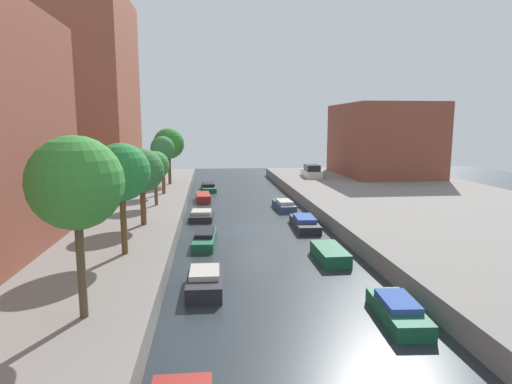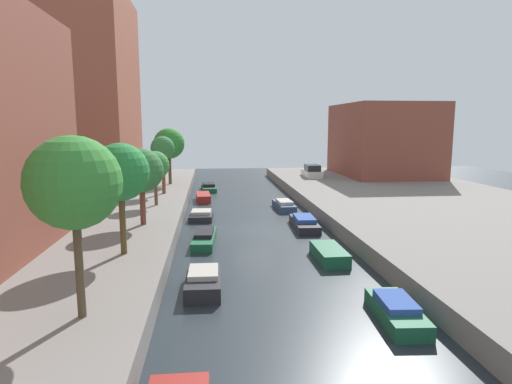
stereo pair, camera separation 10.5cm
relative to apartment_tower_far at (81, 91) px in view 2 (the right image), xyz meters
The scene contains 21 objects.
ground_plane 26.56m from the apartment_tower_far, 49.02° to the right, with size 84.00×84.00×0.00m, color #232B30.
quay_left 20.98m from the apartment_tower_far, 86.89° to the right, with size 20.00×64.00×1.00m, color gray.
quay_right 37.42m from the apartment_tower_far, 30.71° to the right, with size 20.00×64.00×1.00m, color gray.
apartment_tower_far is the anchor object (origin of this frame).
low_block_right 34.63m from the apartment_tower_far, ahead, with size 10.00×13.58×8.54m, color brown.
street_tree_0 34.87m from the apartment_tower_far, 75.01° to the right, with size 2.89×2.89×5.76m.
street_tree_1 28.46m from the apartment_tower_far, 71.35° to the right, with size 2.69×2.69×5.25m.
street_tree_2 23.03m from the apartment_tower_far, 66.28° to the right, with size 2.67×2.67×4.67m.
street_tree_3 17.64m from the apartment_tower_far, 57.05° to the right, with size 2.16×2.16×4.12m.
street_tree_4 13.25m from the apartment_tower_far, 42.15° to the right, with size 2.11×2.11×5.08m.
street_tree_5 10.56m from the apartment_tower_far, 11.56° to the right, with size 3.13×3.13×5.73m.
parked_car 26.61m from the apartment_tower_far, ahead, with size 1.82×4.50×1.46m.
moored_boat_left_1 33.22m from the apartment_tower_far, 66.34° to the right, with size 1.56×3.26×0.90m.
moored_boat_left_2 26.87m from the apartment_tower_far, 59.45° to the right, with size 1.53×4.37×0.76m.
moored_boat_left_3 21.68m from the apartment_tower_far, 49.84° to the right, with size 1.85×3.10×0.69m.
moored_boat_left_4 17.31m from the apartment_tower_far, 28.17° to the right, with size 1.43×3.48×0.68m.
moored_boat_left_5 16.39m from the apartment_tower_far, ahead, with size 1.73×4.19×0.78m.
moored_boat_right_1 39.44m from the apartment_tower_far, 58.85° to the right, with size 1.60×3.63×0.82m.
moored_boat_right_2 33.47m from the apartment_tower_far, 52.95° to the right, with size 1.41×3.22×0.68m.
moored_boat_right_3 28.55m from the apartment_tower_far, 43.21° to the right, with size 1.67×4.54×0.83m.
moored_boat_right_4 24.57m from the apartment_tower_far, 30.94° to the right, with size 1.51×3.94×0.81m.
Camera 2 is at (-2.94, -28.45, 7.06)m, focal length 30.36 mm.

